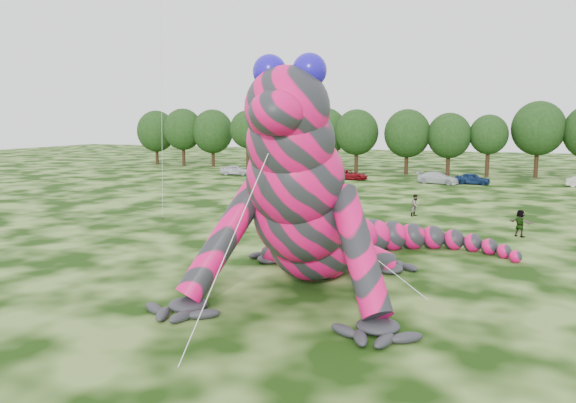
# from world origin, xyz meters

# --- Properties ---
(ground) EXTENTS (240.00, 240.00, 0.00)m
(ground) POSITION_xyz_m (0.00, 0.00, 0.00)
(ground) COLOR #16330A
(ground) RESTS_ON ground
(inflatable_gecko) EXTENTS (19.35, 22.57, 10.80)m
(inflatable_gecko) POSITION_xyz_m (-5.58, 1.23, 5.40)
(inflatable_gecko) COLOR #E60B5E
(inflatable_gecko) RESTS_ON ground
(tree_0) EXTENTS (6.91, 6.22, 9.51)m
(tree_0) POSITION_xyz_m (-54.56, 59.23, 4.75)
(tree_0) COLOR black
(tree_0) RESTS_ON ground
(tree_1) EXTENTS (6.74, 6.07, 9.81)m
(tree_1) POSITION_xyz_m (-48.36, 58.05, 4.90)
(tree_1) COLOR black
(tree_1) RESTS_ON ground
(tree_2) EXTENTS (7.04, 6.34, 9.64)m
(tree_2) POSITION_xyz_m (-43.02, 58.76, 4.82)
(tree_2) COLOR black
(tree_2) RESTS_ON ground
(tree_3) EXTENTS (5.81, 5.23, 9.44)m
(tree_3) POSITION_xyz_m (-35.72, 57.07, 4.72)
(tree_3) COLOR black
(tree_3) RESTS_ON ground
(tree_4) EXTENTS (6.22, 5.60, 9.06)m
(tree_4) POSITION_xyz_m (-29.64, 58.71, 4.53)
(tree_4) COLOR black
(tree_4) RESTS_ON ground
(tree_5) EXTENTS (7.16, 6.44, 9.80)m
(tree_5) POSITION_xyz_m (-23.12, 58.44, 4.90)
(tree_5) COLOR black
(tree_5) RESTS_ON ground
(tree_6) EXTENTS (6.52, 5.86, 9.49)m
(tree_6) POSITION_xyz_m (-17.56, 56.68, 4.75)
(tree_6) COLOR black
(tree_6) RESTS_ON ground
(tree_7) EXTENTS (6.68, 6.01, 9.48)m
(tree_7) POSITION_xyz_m (-10.08, 56.80, 4.74)
(tree_7) COLOR black
(tree_7) RESTS_ON ground
(tree_8) EXTENTS (6.14, 5.53, 8.94)m
(tree_8) POSITION_xyz_m (-4.22, 56.99, 4.47)
(tree_8) COLOR black
(tree_8) RESTS_ON ground
(tree_9) EXTENTS (5.27, 4.74, 8.68)m
(tree_9) POSITION_xyz_m (1.06, 57.35, 4.34)
(tree_9) COLOR black
(tree_9) RESTS_ON ground
(tree_10) EXTENTS (7.09, 6.38, 10.50)m
(tree_10) POSITION_xyz_m (7.40, 58.58, 5.25)
(tree_10) COLOR black
(tree_10) RESTS_ON ground
(car_0) EXTENTS (4.48, 2.37, 1.45)m
(car_0) POSITION_xyz_m (-33.12, 47.12, 0.73)
(car_0) COLOR silver
(car_0) RESTS_ON ground
(car_1) EXTENTS (4.00, 1.60, 1.29)m
(car_1) POSITION_xyz_m (-22.18, 49.39, 0.65)
(car_1) COLOR black
(car_1) RESTS_ON ground
(car_2) EXTENTS (4.65, 2.18, 1.29)m
(car_2) POSITION_xyz_m (-15.84, 46.99, 0.64)
(car_2) COLOR maroon
(car_2) RESTS_ON ground
(car_3) EXTENTS (5.39, 3.02, 1.48)m
(car_3) POSITION_xyz_m (-4.42, 46.20, 0.74)
(car_3) COLOR silver
(car_3) RESTS_ON ground
(car_4) EXTENTS (4.31, 1.99, 1.43)m
(car_4) POSITION_xyz_m (-0.32, 47.12, 0.71)
(car_4) COLOR navy
(car_4) RESTS_ON ground
(spectator_1) EXTENTS (1.02, 1.11, 1.85)m
(spectator_1) POSITION_xyz_m (-3.59, 21.39, 0.92)
(spectator_1) COLOR gray
(spectator_1) RESTS_ON ground
(spectator_4) EXTENTS (1.09, 0.98, 1.88)m
(spectator_4) POSITION_xyz_m (-19.37, 33.38, 0.94)
(spectator_4) COLOR gray
(spectator_4) RESTS_ON ground
(spectator_5) EXTENTS (1.79, 1.38, 1.89)m
(spectator_5) POSITION_xyz_m (4.40, 15.56, 0.95)
(spectator_5) COLOR gray
(spectator_5) RESTS_ON ground
(spectator_0) EXTENTS (0.70, 0.50, 1.82)m
(spectator_0) POSITION_xyz_m (-12.17, 22.45, 0.91)
(spectator_0) COLOR gray
(spectator_0) RESTS_ON ground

